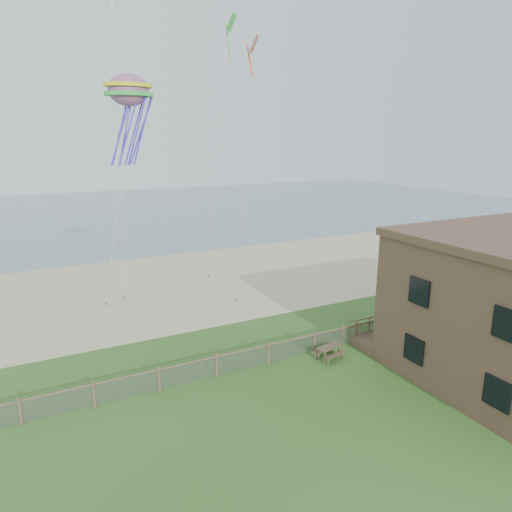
% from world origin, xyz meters
% --- Properties ---
extents(ground, '(160.00, 160.00, 0.00)m').
position_xyz_m(ground, '(0.00, 0.00, 0.00)').
color(ground, '#2B541C').
rests_on(ground, ground).
extents(sand_beach, '(72.00, 20.00, 0.02)m').
position_xyz_m(sand_beach, '(0.00, 22.00, 0.00)').
color(sand_beach, tan).
rests_on(sand_beach, ground).
extents(ocean, '(160.00, 68.00, 0.02)m').
position_xyz_m(ocean, '(0.00, 66.00, 0.00)').
color(ocean, slate).
rests_on(ocean, ground).
extents(chainlink_fence, '(36.20, 0.20, 1.25)m').
position_xyz_m(chainlink_fence, '(0.00, 6.00, 0.55)').
color(chainlink_fence, '#483828').
rests_on(chainlink_fence, ground).
extents(motel_deck, '(15.00, 2.00, 0.50)m').
position_xyz_m(motel_deck, '(13.00, 5.00, 0.25)').
color(motel_deck, brown).
rests_on(motel_deck, ground).
extents(picnic_table, '(1.74, 1.46, 0.65)m').
position_xyz_m(picnic_table, '(3.29, 4.97, 0.32)').
color(picnic_table, brown).
rests_on(picnic_table, ground).
extents(octopus_kite, '(3.57, 3.06, 6.19)m').
position_xyz_m(octopus_kite, '(-4.29, 16.44, 13.23)').
color(octopus_kite, '#FF2E28').
extents(kite_red, '(1.74, 1.61, 2.01)m').
position_xyz_m(kite_red, '(2.11, 11.80, 16.75)').
color(kite_red, '#BE4821').
extents(kite_green, '(2.10, 2.05, 2.72)m').
position_xyz_m(kite_green, '(3.68, 18.47, 19.13)').
color(kite_green, green).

